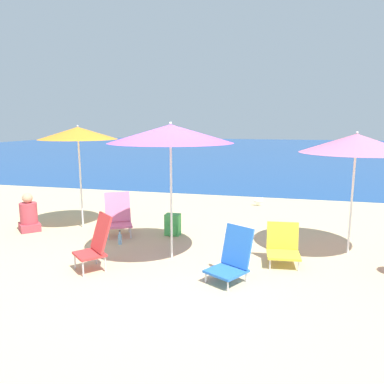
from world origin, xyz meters
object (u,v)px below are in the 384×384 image
Objects in this scene: beach_chair_blue at (232,258)px; seagull at (258,201)px; beach_umbrella_purple at (171,134)px; beach_chair_red at (96,242)px; beach_chair_yellow at (283,246)px; backpack_green at (173,225)px; beach_umbrella_orange at (78,133)px; person_seated_near at (29,216)px; water_bottle at (120,239)px; beach_chair_pink at (118,215)px; beach_umbrella_pink at (356,143)px.

beach_chair_blue is 2.88× the size of seagull.
beach_chair_red is (-0.99, -0.73, -1.64)m from beach_umbrella_purple.
seagull is at bearing 108.79° from beach_chair_red.
beach_chair_blue is 5.06m from seagull.
beach_umbrella_purple is at bearing -178.03° from beach_chair_yellow.
beach_chair_yellow is 1.49× the size of backpack_green.
person_seated_near is at bearing -152.02° from beach_umbrella_orange.
backpack_green is at bearing -115.16° from seagull.
backpack_green is at bearing 149.25° from beach_chair_yellow.
beach_umbrella_purple is (2.44, -1.33, 0.05)m from beach_umbrella_orange.
water_bottle is at bearing -56.00° from person_seated_near.
backpack_green is at bearing 106.37° from beach_umbrella_purple.
beach_umbrella_purple reaches higher than seagull.
beach_chair_red reaches higher than beach_chair_yellow.
backpack_green reaches higher than seagull.
water_bottle is at bearing -133.97° from backpack_green.
seagull is (2.27, 3.97, 0.03)m from water_bottle.
beach_chair_blue is at bearing -29.82° from beach_umbrella_purple.
person_seated_near reaches higher than seagull.
beach_umbrella_orange is 2.73× the size of person_seated_near.
person_seated_near is 3.06m from backpack_green.
backpack_green is (3.03, 0.44, -0.11)m from person_seated_near.
beach_chair_yellow is at bearing -80.50° from seagull.
beach_umbrella_orange is 2.98m from beach_chair_red.
beach_chair_yellow is 0.80× the size of person_seated_near.
beach_umbrella_purple is 8.40× the size of seagull.
beach_umbrella_orange is 2.47m from water_bottle.
beach_umbrella_orange reaches higher than beach_chair_pink.
seagull is (3.55, 3.09, -1.89)m from beach_umbrella_orange.
beach_chair_yellow is 2.39× the size of seagull.
person_seated_near is 3.02× the size of water_bottle.
beach_umbrella_orange is 8.17× the size of seagull.
beach_chair_red reaches higher than backpack_green.
beach_chair_pink is at bearing -17.33° from beach_umbrella_orange.
beach_chair_blue reaches higher than backpack_green.
beach_chair_red reaches higher than seagull.
backpack_green is 3.49m from seagull.
person_seated_near is at bearing 166.38° from beach_umbrella_purple.
water_bottle is at bearing 170.35° from beach_chair_yellow.
beach_umbrella_purple reaches higher than beach_umbrella_orange.
water_bottle is (0.29, -0.57, -0.30)m from beach_chair_pink.
beach_umbrella_purple is 8.47× the size of water_bottle.
beach_umbrella_purple reaches higher than person_seated_near.
beach_chair_red is (-2.10, -0.10, 0.10)m from beach_chair_blue.
beach_chair_yellow is (0.70, 0.88, -0.05)m from beach_chair_blue.
beach_chair_yellow is at bearing -25.10° from backpack_green.
beach_chair_pink is at bearing 117.14° from water_bottle.
seagull is (1.11, 4.42, -1.93)m from beach_umbrella_purple.
beach_umbrella_pink is at bearing -45.20° from person_seated_near.
beach_umbrella_pink reaches higher than beach_chair_red.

